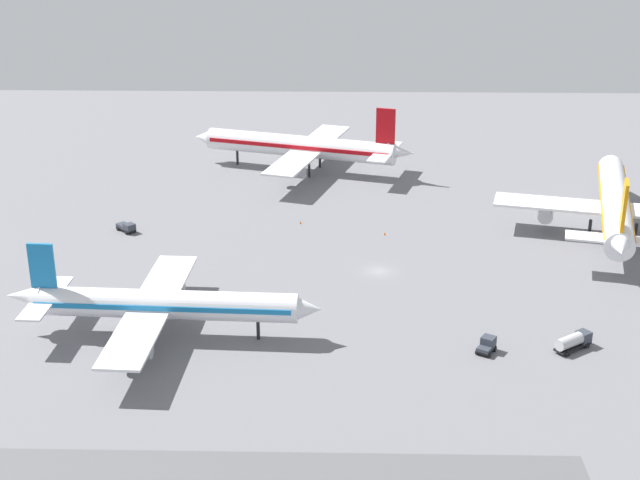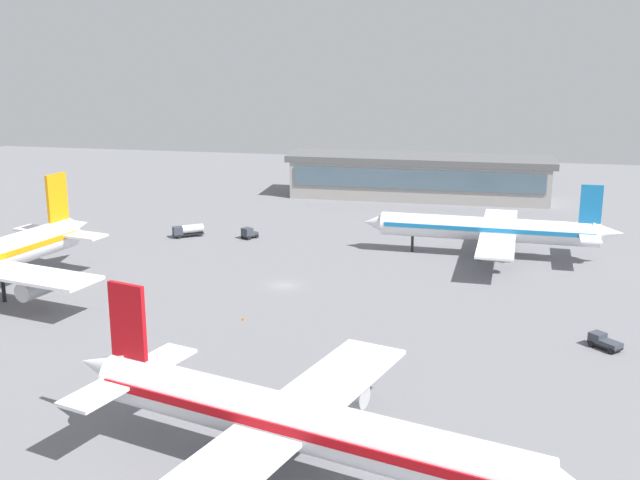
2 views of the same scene
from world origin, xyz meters
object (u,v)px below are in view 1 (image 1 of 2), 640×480
(airplane_distant, at_px, (161,304))
(safety_cone_mid_apron, at_px, (300,222))
(fuel_truck, at_px, (573,341))
(safety_cone_near_gate, at_px, (385,234))
(pushback_tractor, at_px, (127,227))
(airplane_taxiing, at_px, (302,146))
(baggage_tug, at_px, (487,345))
(airplane_at_gate, at_px, (615,203))

(airplane_distant, xyz_separation_m, safety_cone_mid_apron, (18.94, 48.50, -5.03))
(fuel_truck, distance_m, safety_cone_near_gate, 52.48)
(pushback_tractor, height_order, fuel_truck, fuel_truck)
(pushback_tractor, height_order, safety_cone_near_gate, pushback_tractor)
(fuel_truck, relative_size, safety_cone_mid_apron, 10.35)
(airplane_taxiing, height_order, safety_cone_mid_apron, airplane_taxiing)
(safety_cone_mid_apron, bearing_deg, airplane_taxiing, 91.64)
(pushback_tractor, relative_size, safety_cone_mid_apron, 7.43)
(airplane_taxiing, xyz_separation_m, pushback_tractor, (-33.03, -40.35, -5.09))
(baggage_tug, relative_size, safety_cone_near_gate, 6.23)
(fuel_truck, bearing_deg, safety_cone_near_gate, 83.31)
(safety_cone_near_gate, bearing_deg, fuel_truck, -60.53)
(safety_cone_mid_apron, bearing_deg, airplane_at_gate, -3.90)
(baggage_tug, distance_m, safety_cone_near_gate, 48.44)
(safety_cone_near_gate, distance_m, safety_cone_mid_apron, 17.71)
(fuel_truck, bearing_deg, pushback_tractor, 112.67)
(pushback_tractor, xyz_separation_m, fuel_truck, (76.59, -46.34, 0.42))
(airplane_distant, bearing_deg, pushback_tractor, 111.95)
(fuel_truck, height_order, safety_cone_near_gate, fuel_truck)
(pushback_tractor, bearing_deg, baggage_tug, 8.29)
(safety_cone_mid_apron, bearing_deg, airplane_distant, -111.33)
(safety_cone_mid_apron, bearing_deg, pushback_tractor, -171.45)
(safety_cone_mid_apron, bearing_deg, safety_cone_near_gate, -19.05)
(airplane_at_gate, distance_m, baggage_tug, 57.82)
(baggage_tug, xyz_separation_m, safety_cone_mid_apron, (-29.75, 52.44, -0.86))
(safety_cone_mid_apron, bearing_deg, baggage_tug, -60.43)
(airplane_taxiing, distance_m, safety_cone_near_gate, 45.06)
(fuel_truck, bearing_deg, airplane_distant, 141.09)
(pushback_tractor, bearing_deg, airplane_taxiing, 95.55)
(airplane_at_gate, distance_m, airplane_distant, 91.56)
(fuel_truck, distance_m, baggage_tug, 12.84)
(pushback_tractor, xyz_separation_m, safety_cone_mid_apron, (34.04, 5.12, -0.67))
(airplane_taxiing, height_order, pushback_tractor, airplane_taxiing)
(airplane_distant, relative_size, safety_cone_mid_apron, 80.36)
(airplane_taxiing, xyz_separation_m, fuel_truck, (43.56, -86.69, -4.67))
(airplane_taxiing, relative_size, baggage_tug, 14.32)
(airplane_distant, relative_size, fuel_truck, 7.77)
(airplane_distant, distance_m, pushback_tractor, 46.14)
(airplane_at_gate, distance_m, airplane_taxiing, 73.61)
(airplane_at_gate, relative_size, airplane_distant, 1.17)
(airplane_taxiing, xyz_separation_m, baggage_tug, (30.76, -87.67, -4.90))
(airplane_at_gate, bearing_deg, airplane_taxiing, 71.11)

